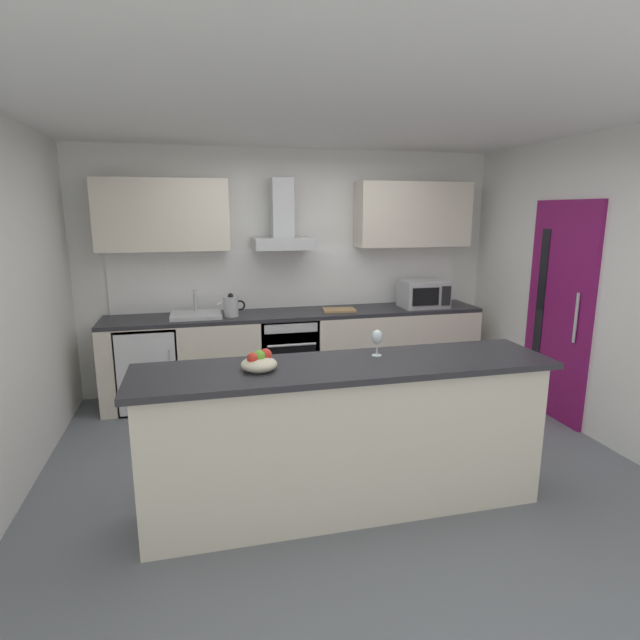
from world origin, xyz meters
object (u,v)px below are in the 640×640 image
(refrigerator, at_px, (149,366))
(chopping_board, at_px, (339,310))
(oven, at_px, (287,353))
(microwave, at_px, (424,294))
(sink, at_px, (196,314))
(wine_glass, at_px, (377,338))
(range_hood, at_px, (283,227))
(kettle, at_px, (231,306))
(fruit_bowl, at_px, (259,363))

(refrigerator, height_order, chopping_board, chopping_board)
(oven, xyz_separation_m, microwave, (1.54, -0.03, 0.59))
(refrigerator, relative_size, sink, 1.70)
(oven, relative_size, sink, 1.60)
(sink, height_order, wine_glass, wine_glass)
(sink, bearing_deg, range_hood, 7.34)
(oven, distance_m, kettle, 0.79)
(wine_glass, distance_m, fruit_bowl, 0.81)
(wine_glass, bearing_deg, refrigerator, 128.45)
(sink, bearing_deg, chopping_board, -1.33)
(refrigerator, xyz_separation_m, microwave, (2.95, -0.03, 0.62))
(kettle, bearing_deg, oven, 3.39)
(oven, height_order, microwave, microwave)
(range_hood, relative_size, fruit_bowl, 3.27)
(oven, bearing_deg, fruit_bowl, -103.96)
(fruit_bowl, bearing_deg, wine_glass, 8.35)
(range_hood, distance_m, chopping_board, 1.06)
(oven, xyz_separation_m, sink, (-0.92, 0.01, 0.47))
(kettle, xyz_separation_m, wine_glass, (0.82, -2.05, 0.13))
(refrigerator, bearing_deg, chopping_board, -0.61)
(kettle, distance_m, range_hood, 0.98)
(wine_glass, bearing_deg, oven, 96.83)
(oven, bearing_deg, microwave, -1.03)
(fruit_bowl, xyz_separation_m, chopping_board, (1.12, 2.18, -0.14))
(range_hood, bearing_deg, microwave, -5.82)
(kettle, bearing_deg, refrigerator, 177.87)
(sink, bearing_deg, fruit_bowl, -80.41)
(kettle, height_order, range_hood, range_hood)
(refrigerator, height_order, kettle, kettle)
(refrigerator, relative_size, chopping_board, 2.50)
(refrigerator, bearing_deg, range_hood, 5.39)
(oven, xyz_separation_m, fruit_bowl, (-0.55, -2.20, 0.59))
(microwave, bearing_deg, wine_glass, -122.22)
(sink, height_order, kettle, sink)
(refrigerator, distance_m, wine_glass, 2.75)
(kettle, bearing_deg, chopping_board, 0.50)
(sink, xyz_separation_m, range_hood, (0.92, 0.12, 0.86))
(sink, distance_m, wine_glass, 2.41)
(oven, height_order, fruit_bowl, fruit_bowl)
(wine_glass, relative_size, fruit_bowl, 0.81)
(range_hood, bearing_deg, wine_glass, -83.56)
(fruit_bowl, bearing_deg, range_hood, 76.79)
(sink, xyz_separation_m, kettle, (0.35, -0.04, 0.08))
(range_hood, bearing_deg, oven, -90.00)
(refrigerator, distance_m, kettle, 1.02)
(refrigerator, relative_size, wine_glass, 4.78)
(kettle, relative_size, fruit_bowl, 1.31)
(refrigerator, distance_m, microwave, 3.01)
(wine_glass, xyz_separation_m, chopping_board, (0.32, 2.06, -0.22))
(fruit_bowl, bearing_deg, sink, 99.59)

